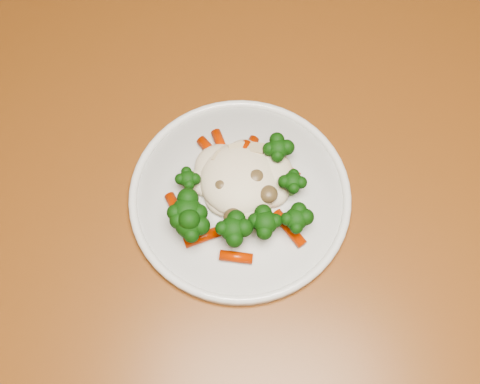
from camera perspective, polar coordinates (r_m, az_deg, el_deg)
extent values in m
cube|color=brown|center=(0.74, 0.78, 0.02)|extent=(1.37, 1.05, 0.04)
cube|color=brown|center=(1.38, -19.56, 11.26)|extent=(0.07, 0.07, 0.71)
cylinder|color=white|center=(0.70, 0.00, -0.47)|extent=(0.26, 0.26, 0.01)
ellipsoid|color=beige|center=(0.69, 0.03, 1.59)|extent=(0.11, 0.10, 0.04)
ellipsoid|color=black|center=(0.66, -4.77, -3.51)|extent=(0.05, 0.05, 0.04)
ellipsoid|color=black|center=(0.66, -0.64, -3.89)|extent=(0.05, 0.05, 0.04)
ellipsoid|color=black|center=(0.66, 2.38, -3.25)|extent=(0.04, 0.04, 0.04)
ellipsoid|color=black|center=(0.67, 5.27, -2.91)|extent=(0.04, 0.04, 0.04)
ellipsoid|color=black|center=(0.69, 4.94, 0.63)|extent=(0.04, 0.04, 0.03)
ellipsoid|color=black|center=(0.70, 3.58, 3.74)|extent=(0.04, 0.04, 0.04)
ellipsoid|color=black|center=(0.69, -4.94, 0.98)|extent=(0.03, 0.03, 0.03)
ellipsoid|color=black|center=(0.67, -4.95, -2.24)|extent=(0.05, 0.05, 0.05)
cylinder|color=#CB3504|center=(0.72, -1.77, 4.36)|extent=(0.03, 0.04, 0.01)
cylinder|color=#CB3504|center=(0.72, 0.63, 3.57)|extent=(0.04, 0.04, 0.01)
cylinder|color=#CB3504|center=(0.71, 3.91, 2.53)|extent=(0.05, 0.04, 0.01)
cylinder|color=#CB3504|center=(0.69, -6.03, -1.73)|extent=(0.03, 0.04, 0.01)
cylinder|color=#CB3504|center=(0.67, -3.50, -4.25)|extent=(0.05, 0.03, 0.01)
cylinder|color=#CB3504|center=(0.66, -0.37, -6.18)|extent=(0.04, 0.02, 0.01)
cylinder|color=#CB3504|center=(0.68, 4.69, -3.46)|extent=(0.04, 0.05, 0.01)
cylinder|color=#CB3504|center=(0.69, 1.05, 1.27)|extent=(0.04, 0.05, 0.01)
cylinder|color=#CB3504|center=(0.70, 0.28, 3.46)|extent=(0.02, 0.04, 0.01)
cylinder|color=#CB3504|center=(0.72, -2.64, 3.77)|extent=(0.04, 0.04, 0.01)
cylinder|color=#CB3504|center=(0.72, 0.70, 3.68)|extent=(0.03, 0.05, 0.01)
ellipsoid|color=brown|center=(0.69, 1.38, 1.35)|extent=(0.03, 0.03, 0.02)
ellipsoid|color=brown|center=(0.68, 2.70, -0.19)|extent=(0.02, 0.02, 0.02)
ellipsoid|color=brown|center=(0.68, -1.70, 0.63)|extent=(0.02, 0.02, 0.01)
ellipsoid|color=brown|center=(0.67, -0.66, -2.41)|extent=(0.02, 0.02, 0.02)
ellipsoid|color=brown|center=(0.68, 1.00, 0.60)|extent=(0.02, 0.02, 0.02)
cube|color=tan|center=(0.70, -0.27, 4.03)|extent=(0.02, 0.02, 0.01)
cube|color=tan|center=(0.70, 1.40, 3.98)|extent=(0.02, 0.02, 0.01)
cube|color=tan|center=(0.70, -2.02, 3.22)|extent=(0.02, 0.02, 0.01)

